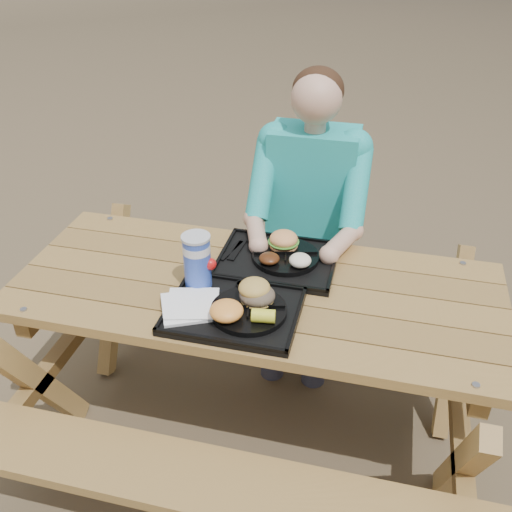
# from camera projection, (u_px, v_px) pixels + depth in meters

# --- Properties ---
(ground) EXTENTS (60.00, 60.00, 0.00)m
(ground) POSITION_uv_depth(u_px,v_px,m) (256.00, 424.00, 2.51)
(ground) COLOR #999999
(ground) RESTS_ON ground
(picnic_table) EXTENTS (1.80, 1.49, 0.75)m
(picnic_table) POSITION_uv_depth(u_px,v_px,m) (256.00, 361.00, 2.30)
(picnic_table) COLOR #999999
(picnic_table) RESTS_ON ground
(tray_near) EXTENTS (0.45, 0.35, 0.02)m
(tray_near) POSITION_uv_depth(u_px,v_px,m) (234.00, 312.00, 1.96)
(tray_near) COLOR black
(tray_near) RESTS_ON picnic_table
(tray_far) EXTENTS (0.45, 0.35, 0.02)m
(tray_far) POSITION_uv_depth(u_px,v_px,m) (277.00, 261.00, 2.22)
(tray_far) COLOR black
(tray_far) RESTS_ON picnic_table
(plate_near) EXTENTS (0.26, 0.26, 0.02)m
(plate_near) POSITION_uv_depth(u_px,v_px,m) (249.00, 310.00, 1.93)
(plate_near) COLOR black
(plate_near) RESTS_ON tray_near
(plate_far) EXTENTS (0.26, 0.26, 0.02)m
(plate_far) POSITION_uv_depth(u_px,v_px,m) (286.00, 256.00, 2.21)
(plate_far) COLOR black
(plate_far) RESTS_ON tray_far
(napkin_stack) EXTENTS (0.24, 0.24, 0.02)m
(napkin_stack) POSITION_uv_depth(u_px,v_px,m) (189.00, 306.00, 1.95)
(napkin_stack) COLOR white
(napkin_stack) RESTS_ON tray_near
(soda_cup) EXTENTS (0.10, 0.10, 0.20)m
(soda_cup) POSITION_uv_depth(u_px,v_px,m) (197.00, 262.00, 2.02)
(soda_cup) COLOR #1739B2
(soda_cup) RESTS_ON tray_near
(condiment_bbq) EXTENTS (0.04, 0.04, 0.03)m
(condiment_bbq) POSITION_uv_depth(u_px,v_px,m) (242.00, 286.00, 2.04)
(condiment_bbq) COLOR #330B05
(condiment_bbq) RESTS_ON tray_near
(condiment_mustard) EXTENTS (0.05, 0.05, 0.03)m
(condiment_mustard) POSITION_uv_depth(u_px,v_px,m) (260.00, 286.00, 2.04)
(condiment_mustard) COLOR gold
(condiment_mustard) RESTS_ON tray_near
(sandwich) EXTENTS (0.12, 0.12, 0.12)m
(sandwich) POSITION_uv_depth(u_px,v_px,m) (257.00, 287.00, 1.93)
(sandwich) COLOR gold
(sandwich) RESTS_ON plate_near
(mac_cheese) EXTENTS (0.11, 0.11, 0.06)m
(mac_cheese) POSITION_uv_depth(u_px,v_px,m) (226.00, 311.00, 1.87)
(mac_cheese) COLOR #FFA743
(mac_cheese) RESTS_ON plate_near
(corn_cob) EXTENTS (0.09, 0.09, 0.05)m
(corn_cob) POSITION_uv_depth(u_px,v_px,m) (263.00, 316.00, 1.85)
(corn_cob) COLOR yellow
(corn_cob) RESTS_ON plate_near
(cutlery_far) EXTENTS (0.04, 0.16, 0.01)m
(cutlery_far) POSITION_uv_depth(u_px,v_px,m) (237.00, 250.00, 2.27)
(cutlery_far) COLOR black
(cutlery_far) RESTS_ON tray_far
(burger) EXTENTS (0.11, 0.11, 0.10)m
(burger) POSITION_uv_depth(u_px,v_px,m) (284.00, 236.00, 2.23)
(burger) COLOR #F59D56
(burger) RESTS_ON plate_far
(baked_beans) EXTENTS (0.08, 0.08, 0.04)m
(baked_beans) POSITION_uv_depth(u_px,v_px,m) (269.00, 258.00, 2.15)
(baked_beans) COLOR #4C240F
(baked_beans) RESTS_ON plate_far
(potato_salad) EXTENTS (0.08, 0.08, 0.05)m
(potato_salad) POSITION_uv_depth(u_px,v_px,m) (300.00, 260.00, 2.13)
(potato_salad) COLOR white
(potato_salad) RESTS_ON plate_far
(diner) EXTENTS (0.48, 0.84, 1.28)m
(diner) POSITION_uv_depth(u_px,v_px,m) (309.00, 232.00, 2.65)
(diner) COLOR #1CBCC9
(diner) RESTS_ON ground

